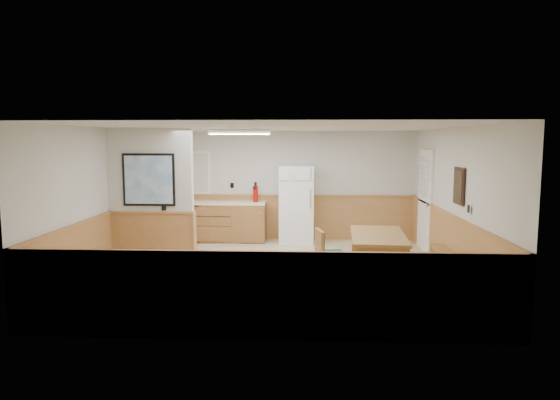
{
  "coord_description": "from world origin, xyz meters",
  "views": [
    {
      "loc": [
        0.44,
        -8.46,
        2.27
      ],
      "look_at": [
        0.03,
        0.4,
        1.22
      ],
      "focal_mm": 32.0,
      "sensor_mm": 36.0,
      "label": 1
    }
  ],
  "objects_px": {
    "dining_bench": "(446,259)",
    "soap_bottle": "(183,197)",
    "dining_chair": "(326,251)",
    "dining_table": "(378,240)",
    "fire_extinguisher": "(256,193)",
    "refrigerator": "(297,204)"
  },
  "relations": [
    {
      "from": "dining_bench",
      "to": "dining_chair",
      "type": "distance_m",
      "value": 1.99
    },
    {
      "from": "dining_table",
      "to": "fire_extinguisher",
      "type": "relative_size",
      "value": 3.98
    },
    {
      "from": "refrigerator",
      "to": "dining_chair",
      "type": "bearing_deg",
      "value": -79.68
    },
    {
      "from": "dining_bench",
      "to": "dining_table",
      "type": "bearing_deg",
      "value": -171.65
    },
    {
      "from": "refrigerator",
      "to": "dining_chair",
      "type": "relative_size",
      "value": 2.03
    },
    {
      "from": "dining_chair",
      "to": "soap_bottle",
      "type": "xyz_separation_m",
      "value": [
        -3.09,
        3.19,
        0.51
      ]
    },
    {
      "from": "dining_table",
      "to": "dining_chair",
      "type": "bearing_deg",
      "value": -163.26
    },
    {
      "from": "refrigerator",
      "to": "soap_bottle",
      "type": "xyz_separation_m",
      "value": [
        -2.57,
        0.04,
        0.14
      ]
    },
    {
      "from": "dining_table",
      "to": "fire_extinguisher",
      "type": "distance_m",
      "value": 3.86
    },
    {
      "from": "refrigerator",
      "to": "soap_bottle",
      "type": "relative_size",
      "value": 8.25
    },
    {
      "from": "dining_chair",
      "to": "dining_table",
      "type": "bearing_deg",
      "value": 1.23
    },
    {
      "from": "dining_bench",
      "to": "soap_bottle",
      "type": "height_order",
      "value": "soap_bottle"
    },
    {
      "from": "refrigerator",
      "to": "dining_chair",
      "type": "distance_m",
      "value": 3.21
    },
    {
      "from": "fire_extinguisher",
      "to": "dining_chair",
      "type": "bearing_deg",
      "value": -83.55
    },
    {
      "from": "dining_bench",
      "to": "fire_extinguisher",
      "type": "distance_m",
      "value": 4.65
    },
    {
      "from": "fire_extinguisher",
      "to": "soap_bottle",
      "type": "xyz_separation_m",
      "value": [
        -1.64,
        -0.05,
        -0.09
      ]
    },
    {
      "from": "dining_chair",
      "to": "fire_extinguisher",
      "type": "relative_size",
      "value": 1.89
    },
    {
      "from": "dining_bench",
      "to": "dining_chair",
      "type": "xyz_separation_m",
      "value": [
        -1.98,
        -0.2,
        0.15
      ]
    },
    {
      "from": "dining_table",
      "to": "refrigerator",
      "type": "bearing_deg",
      "value": 119.37
    },
    {
      "from": "dining_bench",
      "to": "soap_bottle",
      "type": "distance_m",
      "value": 5.92
    },
    {
      "from": "dining_table",
      "to": "fire_extinguisher",
      "type": "height_order",
      "value": "fire_extinguisher"
    },
    {
      "from": "dining_chair",
      "to": "soap_bottle",
      "type": "bearing_deg",
      "value": 123.1
    }
  ]
}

